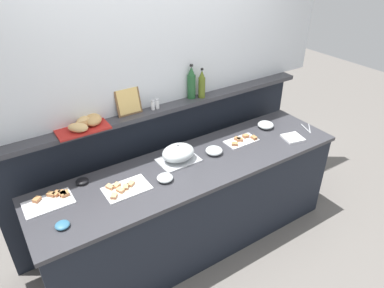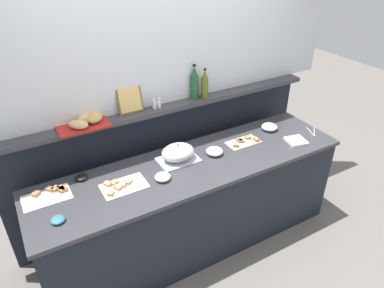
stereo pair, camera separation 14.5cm
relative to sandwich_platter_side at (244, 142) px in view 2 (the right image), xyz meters
name	(u,v)px [view 2 (the right image)]	position (x,y,z in m)	size (l,w,h in m)	color
ground_plane	(166,205)	(-0.57, 0.53, -0.91)	(12.00, 12.00, 0.00)	slate
buffet_counter	(194,205)	(-0.57, -0.07, -0.46)	(2.73, 0.71, 0.90)	black
back_ledge_unit	(167,158)	(-0.57, 0.46, -0.25)	(3.01, 0.22, 1.25)	black
upper_wall_panel	(159,25)	(-0.57, 0.49, 1.02)	(3.61, 0.08, 1.35)	silver
sandwich_platter_side	(244,142)	(0.00, 0.00, 0.00)	(0.31, 0.16, 0.04)	silver
sandwich_platter_rear	(49,195)	(-1.70, 0.10, 0.00)	(0.34, 0.20, 0.04)	silver
sandwich_platter_front	(122,186)	(-1.20, -0.07, 0.00)	(0.34, 0.22, 0.04)	white
serving_cloche	(178,153)	(-0.66, 0.05, 0.06)	(0.34, 0.24, 0.17)	#B7BABF
glass_bowl_large	(163,177)	(-0.89, -0.13, 0.01)	(0.13, 0.13, 0.05)	silver
glass_bowl_medium	(269,127)	(0.37, 0.08, 0.02)	(0.16, 0.16, 0.06)	silver
glass_bowl_small	(214,151)	(-0.34, -0.03, 0.02)	(0.15, 0.15, 0.06)	silver
condiment_bowl_red	(81,177)	(-1.44, 0.19, 0.01)	(0.10, 0.10, 0.03)	black
condiment_bowl_dark	(58,220)	(-1.70, -0.21, 0.01)	(0.10, 0.10, 0.03)	teal
serving_tongs	(312,132)	(0.70, -0.17, -0.01)	(0.14, 0.18, 0.01)	#B7BABF
napkin_stack	(296,141)	(0.43, -0.23, 0.00)	(0.17, 0.17, 0.02)	white
wine_bottle_green	(194,83)	(-0.28, 0.42, 0.49)	(0.08, 0.08, 0.32)	#23562D
olive_oil_bottle	(205,85)	(-0.20, 0.38, 0.47)	(0.06, 0.06, 0.28)	#56661E
salt_shaker	(154,104)	(-0.70, 0.39, 0.39)	(0.03, 0.03, 0.09)	white
pepper_shaker	(159,103)	(-0.65, 0.39, 0.39)	(0.03, 0.03, 0.09)	white
bread_basket	(86,121)	(-1.30, 0.38, 0.38)	(0.40, 0.29, 0.08)	#B2231E
framed_picture	(130,100)	(-0.90, 0.43, 0.46)	(0.21, 0.07, 0.23)	brown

